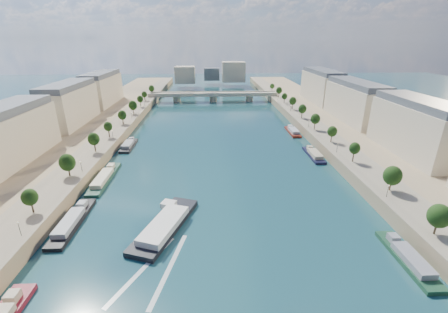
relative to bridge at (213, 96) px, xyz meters
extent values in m
plane|color=#0B2E32|center=(0.00, -128.00, -5.08)|extent=(700.00, 700.00, 0.00)
cube|color=#9E8460|center=(-72.00, -128.00, -2.58)|extent=(44.00, 520.00, 5.00)
cube|color=#9E8460|center=(72.00, -128.00, -2.58)|extent=(44.00, 520.00, 5.00)
cube|color=gray|center=(-57.00, -128.00, -0.03)|extent=(14.00, 520.00, 0.10)
cube|color=gray|center=(57.00, -128.00, -0.03)|extent=(14.00, 520.00, 0.10)
cylinder|color=#382B1E|center=(-55.00, -186.00, 1.83)|extent=(0.50, 0.50, 3.82)
ellipsoid|color=black|center=(-55.00, -186.00, 5.42)|extent=(4.80, 4.80, 5.52)
cylinder|color=#382B1E|center=(-55.00, -162.00, 1.83)|extent=(0.50, 0.50, 3.82)
ellipsoid|color=black|center=(-55.00, -162.00, 5.42)|extent=(4.80, 4.80, 5.52)
cylinder|color=#382B1E|center=(-55.00, -138.00, 1.83)|extent=(0.50, 0.50, 3.82)
ellipsoid|color=black|center=(-55.00, -138.00, 5.42)|extent=(4.80, 4.80, 5.52)
cylinder|color=#382B1E|center=(-55.00, -114.00, 1.83)|extent=(0.50, 0.50, 3.82)
ellipsoid|color=black|center=(-55.00, -114.00, 5.42)|extent=(4.80, 4.80, 5.52)
cylinder|color=#382B1E|center=(-55.00, -90.00, 1.83)|extent=(0.50, 0.50, 3.82)
ellipsoid|color=black|center=(-55.00, -90.00, 5.42)|extent=(4.80, 4.80, 5.52)
cylinder|color=#382B1E|center=(-55.00, -66.00, 1.83)|extent=(0.50, 0.50, 3.82)
ellipsoid|color=black|center=(-55.00, -66.00, 5.42)|extent=(4.80, 4.80, 5.52)
cylinder|color=#382B1E|center=(-55.00, -42.00, 1.83)|extent=(0.50, 0.50, 3.82)
ellipsoid|color=black|center=(-55.00, -42.00, 5.42)|extent=(4.80, 4.80, 5.52)
cylinder|color=#382B1E|center=(-55.00, -18.00, 1.83)|extent=(0.50, 0.50, 3.82)
ellipsoid|color=black|center=(-55.00, -18.00, 5.42)|extent=(4.80, 4.80, 5.52)
cylinder|color=#382B1E|center=(-55.00, 6.00, 1.83)|extent=(0.50, 0.50, 3.82)
ellipsoid|color=black|center=(-55.00, 6.00, 5.42)|extent=(4.80, 4.80, 5.52)
cylinder|color=#382B1E|center=(55.00, -202.00, 1.83)|extent=(0.50, 0.50, 3.82)
ellipsoid|color=black|center=(55.00, -202.00, 5.42)|extent=(4.80, 4.80, 5.52)
cylinder|color=#382B1E|center=(55.00, -178.00, 1.83)|extent=(0.50, 0.50, 3.82)
ellipsoid|color=black|center=(55.00, -178.00, 5.42)|extent=(4.80, 4.80, 5.52)
cylinder|color=#382B1E|center=(55.00, -154.00, 1.83)|extent=(0.50, 0.50, 3.82)
ellipsoid|color=black|center=(55.00, -154.00, 5.42)|extent=(4.80, 4.80, 5.52)
cylinder|color=#382B1E|center=(55.00, -130.00, 1.83)|extent=(0.50, 0.50, 3.82)
ellipsoid|color=black|center=(55.00, -130.00, 5.42)|extent=(4.80, 4.80, 5.52)
cylinder|color=#382B1E|center=(55.00, -106.00, 1.83)|extent=(0.50, 0.50, 3.82)
ellipsoid|color=black|center=(55.00, -106.00, 5.42)|extent=(4.80, 4.80, 5.52)
cylinder|color=#382B1E|center=(55.00, -82.00, 1.83)|extent=(0.50, 0.50, 3.82)
ellipsoid|color=black|center=(55.00, -82.00, 5.42)|extent=(4.80, 4.80, 5.52)
cylinder|color=#382B1E|center=(55.00, -58.00, 1.83)|extent=(0.50, 0.50, 3.82)
ellipsoid|color=black|center=(55.00, -58.00, 5.42)|extent=(4.80, 4.80, 5.52)
cylinder|color=#382B1E|center=(55.00, -34.00, 1.83)|extent=(0.50, 0.50, 3.82)
ellipsoid|color=black|center=(55.00, -34.00, 5.42)|extent=(4.80, 4.80, 5.52)
cylinder|color=#382B1E|center=(55.00, -10.00, 1.83)|extent=(0.50, 0.50, 3.82)
ellipsoid|color=black|center=(55.00, -10.00, 5.42)|extent=(4.80, 4.80, 5.52)
cylinder|color=#382B1E|center=(55.00, 14.00, 1.83)|extent=(0.50, 0.50, 3.82)
ellipsoid|color=black|center=(55.00, 14.00, 5.42)|extent=(4.80, 4.80, 5.52)
cylinder|color=black|center=(-52.50, -198.00, 1.92)|extent=(0.14, 0.14, 4.00)
sphere|color=#FFE5B2|center=(-52.50, -198.00, 4.02)|extent=(0.36, 0.36, 0.36)
cylinder|color=black|center=(-52.50, -158.00, 1.92)|extent=(0.14, 0.14, 4.00)
sphere|color=#FFE5B2|center=(-52.50, -158.00, 4.02)|extent=(0.36, 0.36, 0.36)
cylinder|color=black|center=(-52.50, -118.00, 1.92)|extent=(0.14, 0.14, 4.00)
sphere|color=#FFE5B2|center=(-52.50, -118.00, 4.02)|extent=(0.36, 0.36, 0.36)
cylinder|color=black|center=(-52.50, -78.00, 1.92)|extent=(0.14, 0.14, 4.00)
sphere|color=#FFE5B2|center=(-52.50, -78.00, 4.02)|extent=(0.36, 0.36, 0.36)
cylinder|color=black|center=(-52.50, -38.00, 1.92)|extent=(0.14, 0.14, 4.00)
sphere|color=#FFE5B2|center=(-52.50, -38.00, 4.02)|extent=(0.36, 0.36, 0.36)
cylinder|color=black|center=(52.50, -183.00, 1.92)|extent=(0.14, 0.14, 4.00)
sphere|color=#FFE5B2|center=(52.50, -183.00, 4.02)|extent=(0.36, 0.36, 0.36)
cylinder|color=black|center=(52.50, -143.00, 1.92)|extent=(0.14, 0.14, 4.00)
sphere|color=#FFE5B2|center=(52.50, -143.00, 4.02)|extent=(0.36, 0.36, 0.36)
cylinder|color=black|center=(52.50, -103.00, 1.92)|extent=(0.14, 0.14, 4.00)
sphere|color=#FFE5B2|center=(52.50, -103.00, 4.02)|extent=(0.36, 0.36, 0.36)
cylinder|color=black|center=(52.50, -63.00, 1.92)|extent=(0.14, 0.14, 4.00)
sphere|color=#FFE5B2|center=(52.50, -63.00, 4.02)|extent=(0.36, 0.36, 0.36)
cylinder|color=black|center=(52.50, -23.00, 1.92)|extent=(0.14, 0.14, 4.00)
sphere|color=#FFE5B2|center=(52.50, -23.00, 4.02)|extent=(0.36, 0.36, 0.36)
cube|color=#C0B593|center=(-85.00, -145.00, 9.92)|extent=(16.00, 52.00, 20.00)
cube|color=#474C54|center=(-85.00, -145.00, 21.52)|extent=(14.72, 50.44, 3.20)
cube|color=#C0B593|center=(-85.00, -87.00, 9.92)|extent=(16.00, 52.00, 20.00)
cube|color=#474C54|center=(-85.00, -87.00, 21.52)|extent=(14.72, 50.44, 3.20)
cube|color=#C0B593|center=(-85.00, -29.00, 9.92)|extent=(16.00, 52.00, 20.00)
cube|color=#474C54|center=(-85.00, -29.00, 21.52)|extent=(14.72, 50.44, 3.20)
cube|color=#C0B593|center=(85.00, -145.00, 9.92)|extent=(16.00, 52.00, 20.00)
cube|color=#474C54|center=(85.00, -145.00, 21.52)|extent=(14.72, 50.44, 3.20)
cube|color=#C0B593|center=(85.00, -87.00, 9.92)|extent=(16.00, 52.00, 20.00)
cube|color=#474C54|center=(85.00, -87.00, 21.52)|extent=(14.72, 50.44, 3.20)
cube|color=#C0B593|center=(85.00, -29.00, 9.92)|extent=(16.00, 52.00, 20.00)
cube|color=#474C54|center=(85.00, -29.00, 21.52)|extent=(14.72, 50.44, 3.20)
cube|color=#C0B593|center=(-30.00, 82.00, 8.92)|extent=(22.00, 18.00, 18.00)
cube|color=#C0B593|center=(25.00, 92.00, 10.92)|extent=(26.00, 20.00, 22.00)
cube|color=#474C54|center=(0.00, 107.00, 6.92)|extent=(18.00, 16.00, 14.00)
cube|color=#C1B79E|center=(0.00, 0.00, 1.12)|extent=(112.00, 11.00, 2.20)
cube|color=#C1B79E|center=(0.00, -5.00, 2.62)|extent=(112.00, 0.80, 0.90)
cube|color=#C1B79E|center=(0.00, 5.00, 2.62)|extent=(112.00, 0.80, 0.90)
cylinder|color=#C1B79E|center=(-32.00, 0.00, -2.58)|extent=(6.40, 6.40, 5.00)
cylinder|color=#C1B79E|center=(0.00, 0.00, -2.58)|extent=(6.40, 6.40, 5.00)
cylinder|color=#C1B79E|center=(32.00, 0.00, -2.58)|extent=(6.40, 6.40, 5.00)
cube|color=#C1B79E|center=(-52.00, 0.00, -2.58)|extent=(6.00, 12.00, 5.00)
cube|color=#C1B79E|center=(52.00, 0.00, -2.58)|extent=(6.00, 12.00, 5.00)
cube|color=black|center=(-17.25, -188.85, -4.61)|extent=(18.23, 31.18, 2.15)
cube|color=silver|center=(-17.25, -191.25, -2.57)|extent=(13.22, 20.76, 1.93)
cube|color=silver|center=(-17.25, -179.83, -2.64)|extent=(5.26, 4.84, 1.80)
cube|color=silver|center=(-20.45, -205.85, -5.06)|extent=(12.77, 23.76, 0.04)
cube|color=silver|center=(-14.05, -205.85, -5.06)|extent=(6.91, 25.62, 0.04)
cube|color=#BEAD8F|center=(-45.50, -215.01, -2.98)|extent=(2.50, 2.62, 1.80)
cube|color=black|center=(-45.50, -185.62, -4.78)|extent=(5.00, 26.04, 1.80)
cube|color=#A1A6AD|center=(-45.50, -187.70, -3.08)|extent=(4.10, 14.32, 1.60)
cube|color=#A1A6AD|center=(-45.50, -177.81, -2.98)|extent=(2.50, 3.12, 1.80)
cube|color=#1C4636|center=(-45.50, -155.50, -4.78)|extent=(5.00, 29.36, 1.80)
cube|color=beige|center=(-45.50, -157.85, -3.08)|extent=(4.10, 16.15, 1.60)
cube|color=beige|center=(-45.50, -146.69, -2.98)|extent=(2.50, 3.52, 1.80)
cube|color=#262527|center=(-45.50, -116.69, -4.78)|extent=(5.00, 20.39, 1.80)
cube|color=gray|center=(-45.50, -118.32, -3.08)|extent=(4.10, 11.21, 1.60)
cube|color=gray|center=(-45.50, -110.57, -2.98)|extent=(2.50, 2.45, 1.80)
cube|color=#1C462E|center=(45.50, -206.46, -4.78)|extent=(5.00, 22.05, 1.80)
cube|color=gray|center=(45.50, -208.22, -3.08)|extent=(4.10, 12.13, 1.60)
cube|color=gray|center=(45.50, -199.84, -2.98)|extent=(2.50, 2.65, 1.80)
cube|color=black|center=(45.50, -134.60, -4.78)|extent=(5.00, 20.83, 1.80)
cube|color=#C0B190|center=(45.50, -136.27, -3.08)|extent=(4.10, 11.45, 1.60)
cube|color=#C0B190|center=(45.50, -128.36, -2.98)|extent=(2.50, 2.50, 1.80)
cube|color=maroon|center=(45.50, -96.64, -4.78)|extent=(5.00, 20.53, 1.80)
cube|color=#B2B7BE|center=(45.50, -98.28, -3.08)|extent=(4.10, 11.29, 1.60)
cube|color=#B2B7BE|center=(45.50, -90.48, -2.98)|extent=(2.50, 2.46, 1.80)
camera|label=1|loc=(-3.59, -264.46, 47.32)|focal=24.00mm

